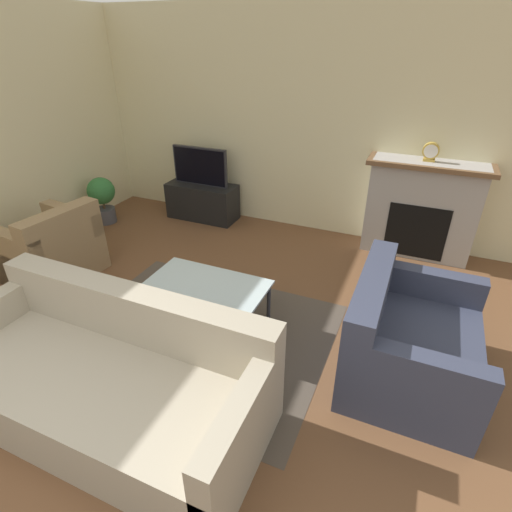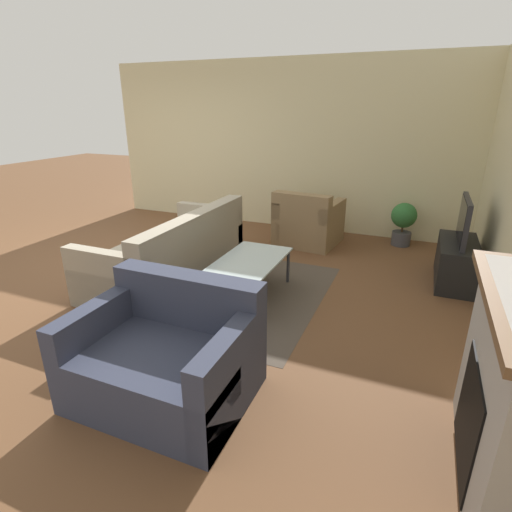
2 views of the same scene
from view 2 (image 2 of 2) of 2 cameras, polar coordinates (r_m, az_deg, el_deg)
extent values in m
plane|color=brown|center=(5.83, -21.36, -0.70)|extent=(20.00, 20.00, 0.00)
cube|color=beige|center=(6.70, 9.41, 15.00)|extent=(0.06, 7.69, 2.70)
cube|color=#4C4238|center=(4.54, -2.49, -5.23)|extent=(2.26, 1.83, 0.00)
cube|color=black|center=(2.67, 27.99, -19.83)|extent=(0.66, 0.01, 0.63)
cube|color=black|center=(5.26, 26.68, -0.84)|extent=(0.99, 0.42, 0.50)
cube|color=#232328|center=(5.12, 27.59, 4.49)|extent=(0.80, 0.05, 0.52)
cube|color=black|center=(5.11, 27.29, 4.53)|extent=(0.76, 0.01, 0.48)
cube|color=#9E937F|center=(5.04, -12.32, -0.41)|extent=(2.23, 0.99, 0.42)
cube|color=#9E937F|center=(4.70, -8.74, 3.59)|extent=(2.23, 0.20, 0.40)
cube|color=#9E937F|center=(5.84, -6.63, 4.10)|extent=(0.14, 0.99, 0.66)
cube|color=#9E937F|center=(4.25, -20.38, -3.57)|extent=(0.14, 0.99, 0.66)
cube|color=#33384C|center=(3.03, -12.92, -15.73)|extent=(0.92, 1.20, 0.42)
cube|color=#33384C|center=(3.07, -9.67, -5.99)|extent=(0.20, 1.20, 0.40)
cube|color=#33384C|center=(3.27, -20.90, -11.25)|extent=(0.92, 0.14, 0.66)
cube|color=#33384C|center=(2.73, -3.55, -16.65)|extent=(0.92, 0.14, 0.66)
cube|color=#8C704C|center=(6.17, 7.51, 3.79)|extent=(0.94, 0.95, 0.42)
cube|color=#8C704C|center=(5.76, 6.48, 6.88)|extent=(0.29, 0.88, 0.40)
cube|color=#8C704C|center=(6.02, 10.77, 4.37)|extent=(0.86, 0.23, 0.66)
cube|color=#8C704C|center=(6.27, 4.47, 5.33)|extent=(0.86, 0.23, 0.66)
cylinder|color=#333338|center=(4.92, -1.53, -0.53)|extent=(0.04, 0.04, 0.41)
cylinder|color=#333338|center=(4.12, -7.15, -5.11)|extent=(0.04, 0.04, 0.41)
cylinder|color=#333338|center=(4.73, 4.61, -1.46)|extent=(0.04, 0.04, 0.41)
cylinder|color=#333338|center=(3.89, 0.02, -6.52)|extent=(0.04, 0.04, 0.41)
cube|color=silver|center=(4.32, -0.86, -0.57)|extent=(1.06, 0.63, 0.02)
cylinder|color=#47474C|center=(6.42, 20.00, 2.37)|extent=(0.28, 0.28, 0.21)
cylinder|color=#4C3823|center=(6.38, 20.17, 3.72)|extent=(0.03, 0.03, 0.11)
sphere|color=#2D6B33|center=(6.32, 20.39, 5.47)|extent=(0.37, 0.37, 0.37)
camera|label=1|loc=(4.64, -43.14, 20.33)|focal=28.00mm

